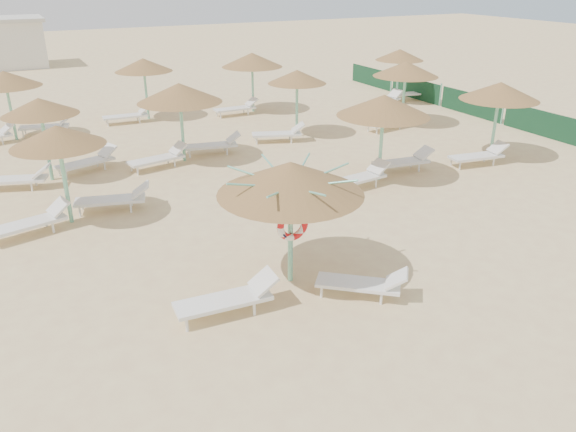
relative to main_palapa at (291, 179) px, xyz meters
name	(u,v)px	position (x,y,z in m)	size (l,w,h in m)	color
ground	(313,282)	(0.38, -0.32, -2.35)	(120.00, 120.00, 0.00)	#E0C989
main_palapa	(291,179)	(0.00, 0.00, 0.00)	(3.02, 3.02, 2.70)	#72C7A7
lounger_main_a	(230,298)	(-1.64, -0.61, -2.00)	(2.06, 0.72, 0.74)	white
lounger_main_b	(364,283)	(1.04, -1.29, -2.03)	(1.78, 1.59, 0.67)	white
palapa_field	(259,83)	(3.80, 9.94, -0.05)	(21.83, 14.03, 2.72)	#72C7A7
windbreak_fence	(472,104)	(14.38, 9.64, -1.85)	(0.08, 19.84, 1.10)	#194D27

